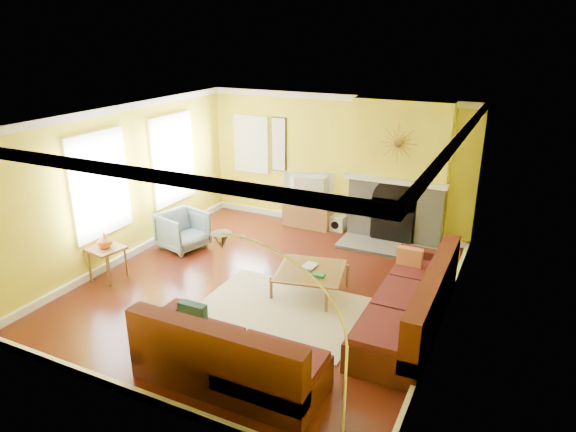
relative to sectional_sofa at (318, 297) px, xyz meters
The scene contains 27 objects.
floor 1.48m from the sectional_sofa, 148.60° to the left, with size 5.50×6.00×0.02m, color #5B2013.
ceiling 2.66m from the sectional_sofa, 148.60° to the left, with size 5.50×6.00×0.02m, color white.
wall_back 4.03m from the sectional_sofa, 107.80° to the left, with size 5.50×0.02×2.70m, color yellow.
wall_front 2.73m from the sectional_sofa, 117.85° to the right, with size 5.50×0.02×2.70m, color yellow.
wall_left 4.13m from the sectional_sofa, 169.50° to the left, with size 0.02×6.00×2.70m, color yellow.
wall_right 1.94m from the sectional_sofa, 25.23° to the left, with size 0.02×6.00×2.70m, color yellow.
baseboard 1.46m from the sectional_sofa, 148.60° to the left, with size 5.50×6.00×0.12m, color white, non-canonical shape.
crown_molding 2.60m from the sectional_sofa, 148.60° to the left, with size 5.50×6.00×0.12m, color white, non-canonical shape.
window_left_near 4.54m from the sectional_sofa, 152.59° to the left, with size 0.06×1.22×1.72m, color white.
window_left_far 4.06m from the sectional_sofa, behind, with size 0.06×1.22×1.72m, color white.
window_back 4.95m from the sectional_sofa, 130.02° to the left, with size 0.82×0.06×1.22m, color white.
wall_art 4.59m from the sectional_sofa, 123.51° to the left, with size 0.34×0.04×1.14m, color white.
fireplace 3.65m from the sectional_sofa, 87.61° to the left, with size 1.80×0.40×2.70m, color gray, non-canonical shape.
mantel 3.39m from the sectional_sofa, 87.43° to the left, with size 1.92×0.22×0.08m, color white.
hearth 3.02m from the sectional_sofa, 87.17° to the left, with size 1.80×0.70×0.06m, color gray.
sunburst 3.63m from the sectional_sofa, 87.44° to the left, with size 0.70×0.04×0.70m, color olive, non-canonical shape.
rug 0.79m from the sectional_sofa, 165.59° to the left, with size 2.40×1.80×0.02m, color beige.
sectional_sofa is the anchor object (origin of this frame).
coffee_table 1.00m from the sectional_sofa, 119.23° to the left, with size 1.00×1.00×0.40m, color white, non-canonical shape.
media_console 3.85m from the sectional_sofa, 115.46° to the left, with size 1.00×0.45×0.55m, color brown.
tv 3.87m from the sectional_sofa, 115.46° to the left, with size 1.02×0.13×0.59m, color black.
subwoofer 3.69m from the sectional_sofa, 106.19° to the left, with size 0.30×0.30×0.30m, color white.
armchair 3.58m from the sectional_sofa, 156.99° to the left, with size 0.76×0.78×0.71m, color gray.
side_table 3.65m from the sectional_sofa, behind, with size 0.50×0.50×0.55m, color brown, non-canonical shape.
vase 3.66m from the sectional_sofa, behind, with size 0.24×0.24×0.25m, color #CE6521.
book 1.13m from the sectional_sofa, 123.38° to the left, with size 0.20×0.27×0.03m, color white.
arc_lamp 2.22m from the sectional_sofa, 75.15° to the right, with size 1.35×0.36×2.12m, color silver, non-canonical shape.
Camera 1 is at (3.52, -6.45, 3.89)m, focal length 32.00 mm.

